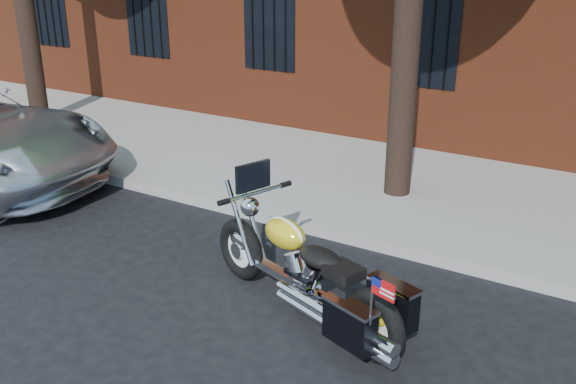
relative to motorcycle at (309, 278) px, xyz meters
The scene contains 4 objects.
ground 1.14m from the motorcycle, 156.71° to the left, with size 120.00×120.00×0.00m, color black.
curb 2.07m from the motorcycle, 118.09° to the left, with size 40.00×0.16×0.15m, color gray.
sidewalk 3.81m from the motorcycle, 104.60° to the left, with size 40.00×3.60×0.15m, color gray.
motorcycle is the anchor object (origin of this frame).
Camera 1 is at (3.56, -5.08, 3.39)m, focal length 40.00 mm.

